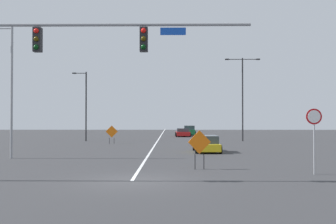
{
  "coord_description": "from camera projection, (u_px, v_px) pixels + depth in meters",
  "views": [
    {
      "loc": [
        1.72,
        -16.46,
        2.69
      ],
      "look_at": [
        1.2,
        33.1,
        3.49
      ],
      "focal_mm": 41.11,
      "sensor_mm": 36.0,
      "label": 1
    }
  ],
  "objects": [
    {
      "name": "street_lamp_near_left",
      "position": [
        85.0,
        103.0,
        45.44
      ],
      "size": [
        1.71,
        0.24,
        8.18
      ],
      "color": "black",
      "rests_on": "ground"
    },
    {
      "name": "ground",
      "position": [
        132.0,
        181.0,
        16.43
      ],
      "size": [
        146.32,
        146.32,
        0.0
      ],
      "primitive_type": "plane",
      "color": "#38383A"
    },
    {
      "name": "car_red_mid",
      "position": [
        183.0,
        133.0,
        56.28
      ],
      "size": [
        2.25,
        3.93,
        1.21
      ],
      "color": "red",
      "rests_on": "ground"
    },
    {
      "name": "car_yellow_far",
      "position": [
        207.0,
        144.0,
        30.51
      ],
      "size": [
        2.06,
        4.02,
        1.32
      ],
      "color": "gold",
      "rests_on": "ground"
    },
    {
      "name": "construction_sign_left_shoulder",
      "position": [
        199.0,
        144.0,
        20.19
      ],
      "size": [
        1.22,
        0.27,
        2.05
      ],
      "color": "orange",
      "rests_on": "ground"
    },
    {
      "name": "road_centre_stripe",
      "position": [
        160.0,
        136.0,
        57.07
      ],
      "size": [
        0.16,
        81.29,
        0.01
      ],
      "color": "white",
      "rests_on": "ground"
    },
    {
      "name": "stop_sign",
      "position": [
        314.0,
        128.0,
        18.39
      ],
      "size": [
        0.76,
        0.07,
        3.15
      ],
      "color": "gray",
      "rests_on": "ground"
    },
    {
      "name": "traffic_signal_assembly",
      "position": [
        38.0,
        54.0,
        16.55
      ],
      "size": [
        13.88,
        0.44,
        7.3
      ],
      "color": "gray",
      "rests_on": "ground"
    },
    {
      "name": "construction_sign_median_far",
      "position": [
        112.0,
        132.0,
        40.46
      ],
      "size": [
        1.26,
        0.3,
        1.92
      ],
      "color": "orange",
      "rests_on": "ground"
    },
    {
      "name": "car_green_approaching",
      "position": [
        189.0,
        131.0,
        61.45
      ],
      "size": [
        2.15,
        4.65,
        1.52
      ],
      "color": "#196B38",
      "rests_on": "ground"
    },
    {
      "name": "street_lamp_mid_right",
      "position": [
        9.0,
        85.0,
        25.74
      ],
      "size": [
        2.21,
        0.24,
        8.87
      ],
      "color": "gray",
      "rests_on": "ground"
    },
    {
      "name": "street_lamp_mid_left",
      "position": [
        243.0,
        92.0,
        45.08
      ],
      "size": [
        4.09,
        0.24,
        9.77
      ],
      "color": "black",
      "rests_on": "ground"
    }
  ]
}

